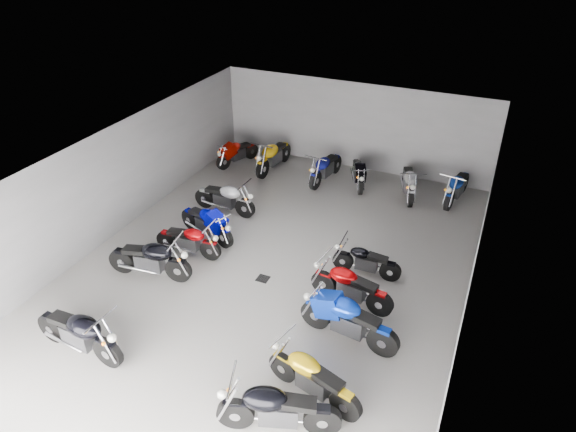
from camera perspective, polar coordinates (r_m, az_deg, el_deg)
name	(u,v)px	position (r m, az deg, el deg)	size (l,w,h in m)	color
ground	(271,268)	(13.98, -1.90, -5.83)	(14.00, 14.00, 0.00)	gray
wall_back	(353,126)	(18.99, 7.28, 9.89)	(10.00, 0.10, 3.20)	gray
wall_left	(114,182)	(15.67, -18.77, 3.64)	(0.10, 14.00, 3.20)	gray
wall_right	(474,266)	(12.12, 19.92, -5.20)	(0.10, 14.00, 3.20)	gray
ceiling	(269,160)	(12.32, -2.16, 6.22)	(10.00, 14.00, 0.04)	black
drain_grate	(263,279)	(13.63, -2.81, -6.96)	(0.32, 0.32, 0.01)	black
motorcycle_left_a	(79,333)	(12.14, -22.23, -11.95)	(2.38, 0.50, 1.04)	black
motorcycle_left_c	(150,259)	(13.84, -15.06, -4.65)	(2.32, 0.59, 1.02)	black
motorcycle_left_d	(189,240)	(14.49, -10.97, -2.66)	(2.00, 0.42, 0.88)	black
motorcycle_left_e	(207,223)	(15.11, -8.99, -0.75)	(2.09, 0.79, 0.95)	black
motorcycle_left_f	(225,198)	(16.33, -7.00, 2.01)	(2.16, 0.43, 0.95)	black
motorcycle_right_a	(277,409)	(9.99, -1.25, -20.69)	(2.25, 0.90, 1.02)	black
motorcycle_right_b	(312,378)	(10.51, 2.73, -17.53)	(2.14, 0.70, 0.96)	black
motorcycle_right_c	(348,320)	(11.65, 6.64, -11.40)	(2.38, 0.56, 1.05)	black
motorcycle_right_d	(350,286)	(12.63, 6.95, -7.77)	(2.17, 0.51, 0.95)	black
motorcycle_right_e	(366,261)	(13.66, 8.64, -4.93)	(1.85, 0.37, 0.81)	black
motorcycle_back_a	(237,152)	(19.54, -5.71, 7.04)	(0.81, 1.89, 0.87)	black
motorcycle_back_b	(273,156)	(18.97, -1.66, 6.71)	(0.51, 2.34, 1.03)	black
motorcycle_back_c	(325,168)	(18.18, 4.18, 5.38)	(0.52, 2.19, 0.96)	black
motorcycle_back_d	(358,173)	(18.05, 7.82, 4.78)	(0.92, 1.87, 0.87)	black
motorcycle_back_e	(409,182)	(17.64, 13.27, 3.71)	(0.80, 2.11, 0.96)	black
motorcycle_back_f	(457,187)	(17.74, 18.28, 3.09)	(0.56, 2.17, 0.96)	black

